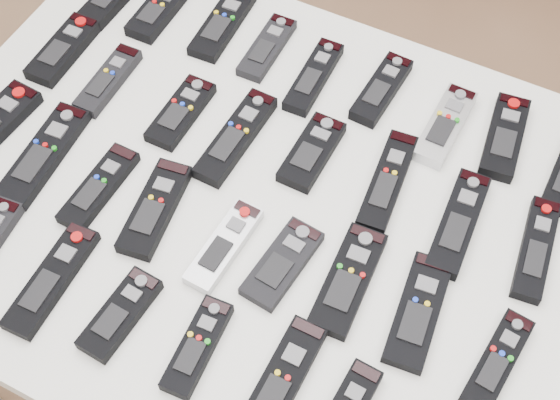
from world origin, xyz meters
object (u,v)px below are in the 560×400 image
at_px(remote_12, 181,112).
at_px(remote_24, 282,263).
at_px(remote_32, 120,314).
at_px(remote_34, 279,385).
at_px(remote_33, 197,346).
at_px(remote_1, 157,12).
at_px(remote_13, 236,137).
at_px(remote_26, 418,311).
at_px(remote_10, 63,50).
at_px(remote_6, 445,126).
at_px(remote_3, 267,48).
at_px(remote_15, 387,182).
at_px(remote_22, 155,209).
at_px(table, 280,225).
at_px(remote_7, 505,137).
at_px(remote_11, 108,80).
at_px(remote_31, 52,279).
at_px(remote_2, 223,24).
at_px(remote_16, 458,223).
at_px(remote_21, 99,187).
at_px(remote_4, 314,77).
at_px(remote_23, 224,246).
at_px(remote_5, 381,89).
at_px(remote_20, 44,154).
at_px(remote_14, 312,152).
at_px(remote_17, 536,249).
at_px(remote_27, 497,362).

relative_size(remote_12, remote_24, 1.01).
xyz_separation_m(remote_32, remote_34, (0.26, 0.01, -0.00)).
bearing_deg(remote_33, remote_1, 122.95).
xyz_separation_m(remote_13, remote_32, (0.01, -0.36, -0.00)).
bearing_deg(remote_26, remote_10, 160.00).
xyz_separation_m(remote_6, remote_24, (-0.13, -0.36, -0.00)).
xyz_separation_m(remote_1, remote_3, (0.23, 0.01, -0.00)).
height_order(remote_15, remote_22, same).
bearing_deg(remote_3, table, -60.20).
height_order(remote_10, remote_32, same).
relative_size(remote_13, remote_15, 1.03).
distance_m(table, remote_7, 0.41).
relative_size(remote_11, remote_31, 0.83).
height_order(remote_2, remote_34, same).
bearing_deg(remote_16, remote_26, -93.35).
xyz_separation_m(remote_2, remote_6, (0.46, -0.04, 0.00)).
bearing_deg(remote_21, remote_4, 62.11).
height_order(remote_22, remote_31, remote_22).
bearing_deg(remote_13, remote_7, 28.76).
bearing_deg(remote_23, remote_6, 62.38).
relative_size(remote_16, remote_23, 1.18).
distance_m(remote_2, remote_5, 0.33).
bearing_deg(remote_2, remote_7, -5.05).
height_order(remote_23, remote_32, remote_32).
height_order(remote_7, remote_20, remote_7).
bearing_deg(remote_24, remote_3, 126.42).
distance_m(remote_12, remote_24, 0.35).
bearing_deg(remote_23, remote_26, 9.04).
relative_size(remote_6, remote_15, 0.88).
height_order(remote_4, remote_31, remote_4).
distance_m(remote_14, remote_24, 0.22).
distance_m(remote_1, remote_20, 0.37).
height_order(remote_10, remote_13, same).
xyz_separation_m(remote_7, remote_14, (-0.28, -0.18, -0.00)).
bearing_deg(remote_21, remote_17, 18.79).
relative_size(remote_3, remote_22, 0.89).
distance_m(remote_26, remote_27, 0.13).
bearing_deg(remote_20, remote_23, -6.71).
relative_size(table, remote_22, 7.06).
height_order(remote_13, remote_21, remote_13).
distance_m(remote_16, remote_24, 0.29).
bearing_deg(remote_14, remote_12, -173.24).
relative_size(remote_7, remote_23, 1.05).
bearing_deg(remote_12, remote_4, 46.55).
bearing_deg(remote_34, remote_15, 90.03).
height_order(remote_21, remote_32, remote_32).
relative_size(remote_14, remote_21, 0.89).
bearing_deg(remote_20, remote_22, -5.97).
bearing_deg(remote_34, remote_20, 162.01).
xyz_separation_m(remote_7, remote_16, (-0.01, -0.20, 0.00)).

